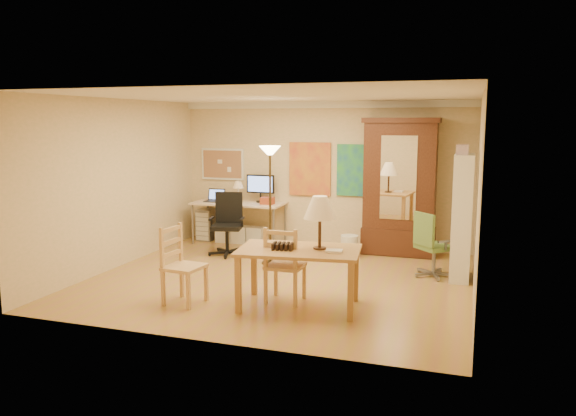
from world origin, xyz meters
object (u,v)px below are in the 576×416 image
(office_chair_black, at_px, (227,238))
(bookshelf, at_px, (462,217))
(armoire, at_px, (400,196))
(office_chair_green, at_px, (432,260))
(computer_desk, at_px, (241,218))
(dining_table, at_px, (307,238))

(office_chair_black, distance_m, bookshelf, 4.01)
(office_chair_black, bearing_deg, bookshelf, -4.34)
(armoire, bearing_deg, office_chair_green, -63.56)
(computer_desk, bearing_deg, armoire, 1.50)
(armoire, bearing_deg, computer_desk, -178.50)
(dining_table, relative_size, bookshelf, 0.87)
(office_chair_green, bearing_deg, office_chair_black, 174.58)
(office_chair_black, bearing_deg, armoire, 19.63)
(dining_table, height_order, office_chair_black, dining_table)
(office_chair_black, distance_m, office_chair_green, 3.56)
(computer_desk, xyz_separation_m, office_chair_green, (3.67, -1.28, -0.22))
(armoire, bearing_deg, bookshelf, -50.76)
(office_chair_green, relative_size, bookshelf, 0.53)
(office_chair_black, bearing_deg, dining_table, -47.12)
(bookshelf, bearing_deg, dining_table, -132.36)
(dining_table, relative_size, computer_desk, 0.92)
(computer_desk, distance_m, office_chair_black, 0.97)
(bookshelf, bearing_deg, computer_desk, 163.04)
(computer_desk, height_order, bookshelf, bookshelf)
(office_chair_black, height_order, bookshelf, bookshelf)
(computer_desk, height_order, office_chair_green, computer_desk)
(office_chair_black, xyz_separation_m, office_chair_green, (3.54, -0.34, -0.03))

